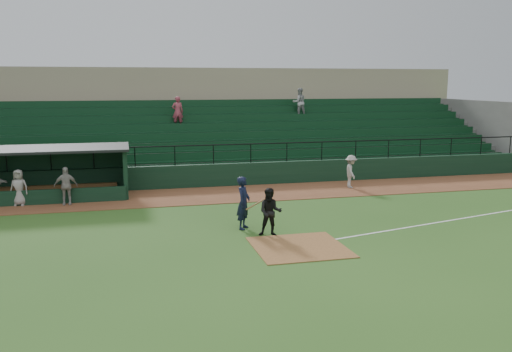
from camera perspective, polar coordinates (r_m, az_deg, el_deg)
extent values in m
plane|color=#2B531A|center=(19.08, 3.63, -6.66)|extent=(90.00, 90.00, 0.00)
cube|color=brown|center=(26.58, -1.55, -1.86)|extent=(40.00, 4.00, 0.03)
cube|color=brown|center=(18.16, 4.58, -7.48)|extent=(3.00, 3.00, 0.03)
cube|color=white|center=(23.66, 21.57, -4.07)|extent=(17.49, 4.44, 0.01)
cube|color=black|center=(28.59, -2.50, 0.16)|extent=(36.00, 0.35, 1.20)
cylinder|color=black|center=(28.36, -2.52, 3.34)|extent=(36.00, 0.06, 0.06)
cube|color=#61605C|center=(33.20, -4.19, 3.58)|extent=(36.00, 9.00, 3.60)
cube|color=#0E331A|center=(32.66, -4.05, 4.28)|extent=(34.56, 8.00, 4.05)
cube|color=#61605C|center=(40.33, 21.96, 4.44)|extent=(0.35, 9.50, 4.20)
cube|color=gray|center=(39.48, -5.83, 6.60)|extent=(38.00, 3.00, 6.40)
cube|color=#61605C|center=(37.48, -5.40, 7.20)|extent=(36.00, 2.00, 0.20)
imported|color=#A5A5A5|center=(36.21, 4.59, 7.75)|extent=(0.92, 0.72, 1.89)
imported|color=#9F3A4A|center=(33.54, -8.26, 6.72)|extent=(0.68, 0.45, 1.87)
cube|color=black|center=(28.47, -22.21, 0.51)|extent=(8.50, 0.20, 2.30)
cube|color=black|center=(26.87, -13.61, 0.45)|extent=(0.20, 2.60, 2.30)
cube|color=black|center=(27.03, -22.76, 2.60)|extent=(8.90, 3.20, 0.12)
cube|color=olive|center=(28.23, -22.20, -1.42)|extent=(7.65, 0.40, 0.50)
cube|color=black|center=(26.03, -22.91, -2.15)|extent=(8.50, 0.12, 0.70)
imported|color=black|center=(20.12, -1.33, -2.85)|extent=(0.77, 0.86, 1.98)
cylinder|color=olive|center=(20.03, -0.09, -3.02)|extent=(0.79, 0.34, 0.35)
imported|color=black|center=(19.24, 1.52, -3.83)|extent=(1.00, 0.88, 1.73)
imported|color=#A9A49E|center=(28.29, 9.98, 0.48)|extent=(0.81, 1.18, 1.69)
imported|color=#A7A19C|center=(25.44, -19.43, -0.97)|extent=(1.01, 0.45, 1.70)
imported|color=#9C9692|center=(26.03, -23.71, -1.12)|extent=(0.88, 0.67, 1.61)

